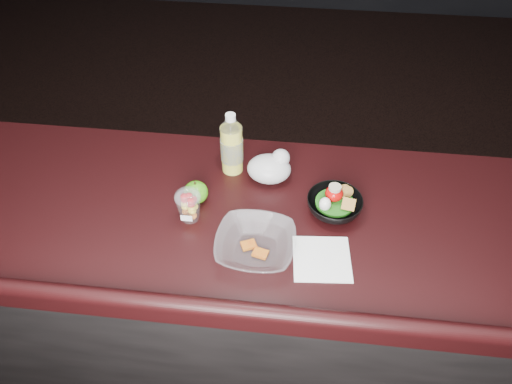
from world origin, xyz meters
TOP-DOWN VIEW (x-y plane):
  - counter at (0.00, 0.30)m, footprint 4.06×0.71m
  - lemonade_bottle at (-0.04, 0.49)m, footprint 0.07×0.07m
  - fruit_cup at (-0.13, 0.26)m, footprint 0.08×0.08m
  - green_apple at (-0.13, 0.34)m, footprint 0.08×0.08m
  - plastic_bag at (0.09, 0.46)m, footprint 0.14×0.12m
  - snack_bowl at (0.30, 0.34)m, footprint 0.22×0.22m
  - takeout_bowl at (0.08, 0.15)m, footprint 0.24×0.24m
  - paper_napkin at (0.27, 0.15)m, footprint 0.17×0.17m

SIDE VIEW (x-z plane):
  - counter at x=0.00m, z-range 0.00..1.02m
  - paper_napkin at x=0.27m, z-range 1.02..1.02m
  - takeout_bowl at x=0.08m, z-range 1.02..1.08m
  - snack_bowl at x=0.30m, z-range 1.01..1.10m
  - green_apple at x=-0.13m, z-range 1.02..1.09m
  - plastic_bag at x=0.09m, z-range 1.01..1.12m
  - fruit_cup at x=-0.13m, z-range 1.02..1.13m
  - lemonade_bottle at x=-0.04m, z-range 1.00..1.22m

